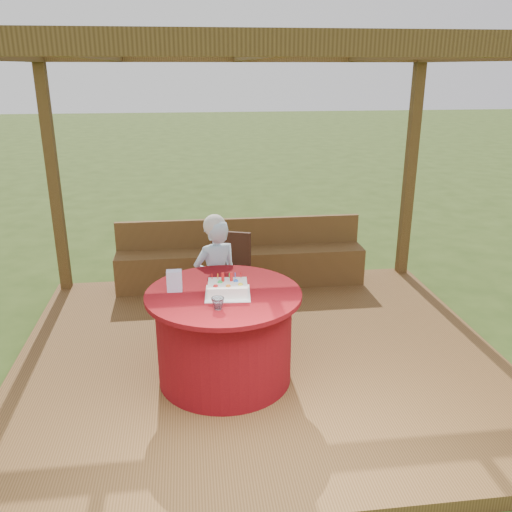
{
  "coord_description": "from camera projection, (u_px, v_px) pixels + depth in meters",
  "views": [
    {
      "loc": [
        -0.6,
        -4.49,
        2.68
      ],
      "look_at": [
        0.0,
        0.25,
        1.0
      ],
      "focal_mm": 38.0,
      "sensor_mm": 36.0,
      "label": 1
    }
  ],
  "objects": [
    {
      "name": "ground",
      "position": [
        259.0,
        363.0,
        5.16
      ],
      "size": [
        60.0,
        60.0,
        0.0
      ],
      "primitive_type": "plane",
      "color": "#2F4617",
      "rests_on": "ground"
    },
    {
      "name": "deck",
      "position": [
        259.0,
        358.0,
        5.14
      ],
      "size": [
        4.5,
        4.0,
        0.12
      ],
      "primitive_type": "cube",
      "color": "brown",
      "rests_on": "ground"
    },
    {
      "name": "pergola",
      "position": [
        260.0,
        102.0,
        4.37
      ],
      "size": [
        4.5,
        4.0,
        2.72
      ],
      "color": "brown",
      "rests_on": "deck"
    },
    {
      "name": "bench",
      "position": [
        241.0,
        264.0,
        6.64
      ],
      "size": [
        3.0,
        0.42,
        0.8
      ],
      "color": "brown",
      "rests_on": "deck"
    },
    {
      "name": "table",
      "position": [
        224.0,
        335.0,
        4.58
      ],
      "size": [
        1.29,
        1.29,
        0.8
      ],
      "color": "maroon",
      "rests_on": "deck"
    },
    {
      "name": "chair",
      "position": [
        229.0,
        270.0,
        5.82
      ],
      "size": [
        0.55,
        0.55,
        0.88
      ],
      "color": "#381D12",
      "rests_on": "deck"
    },
    {
      "name": "elderly_woman",
      "position": [
        216.0,
        278.0,
        5.19
      ],
      "size": [
        0.52,
        0.44,
        1.27
      ],
      "color": "#ABDCFF",
      "rests_on": "deck"
    },
    {
      "name": "birthday_cake",
      "position": [
        228.0,
        288.0,
        4.4
      ],
      "size": [
        0.39,
        0.39,
        0.17
      ],
      "color": "white",
      "rests_on": "table"
    },
    {
      "name": "gift_bag",
      "position": [
        174.0,
        281.0,
        4.45
      ],
      "size": [
        0.12,
        0.08,
        0.18
      ],
      "primitive_type": "cube",
      "rotation": [
        0.0,
        0.0,
        -0.01
      ],
      "color": "#ED99D9",
      "rests_on": "table"
    },
    {
      "name": "drinking_glass",
      "position": [
        218.0,
        303.0,
        4.13
      ],
      "size": [
        0.13,
        0.13,
        0.09
      ],
      "primitive_type": "imported",
      "rotation": [
        0.0,
        0.0,
        -0.31
      ],
      "color": "white",
      "rests_on": "table"
    }
  ]
}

